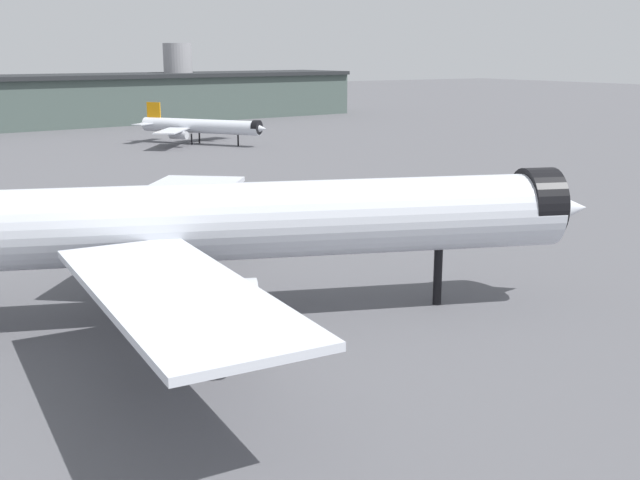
# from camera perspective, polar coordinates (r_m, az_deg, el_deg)

# --- Properties ---
(ground) EXTENTS (900.00, 900.00, 0.00)m
(ground) POSITION_cam_1_polar(r_m,az_deg,el_deg) (60.98, -5.80, -6.46)
(ground) COLOR #56565B
(airliner_near_gate) EXTENTS (60.43, 53.89, 17.78)m
(airliner_near_gate) POSITION_cam_1_polar(r_m,az_deg,el_deg) (61.20, -7.19, 1.22)
(airliner_near_gate) COLOR silver
(airliner_near_gate) RESTS_ON ground
(airliner_far_taxiway) EXTENTS (27.59, 30.98, 9.52)m
(airliner_far_taxiway) POSITION_cam_1_polar(r_m,az_deg,el_deg) (184.70, -8.90, 8.32)
(airliner_far_taxiway) COLOR silver
(airliner_far_taxiway) RESTS_ON ground
(traffic_cone_near_nose) EXTENTS (0.54, 0.54, 0.67)m
(traffic_cone_near_nose) POSITION_cam_1_polar(r_m,az_deg,el_deg) (90.07, -22.18, -0.56)
(traffic_cone_near_nose) COLOR #F2600C
(traffic_cone_near_nose) RESTS_ON ground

